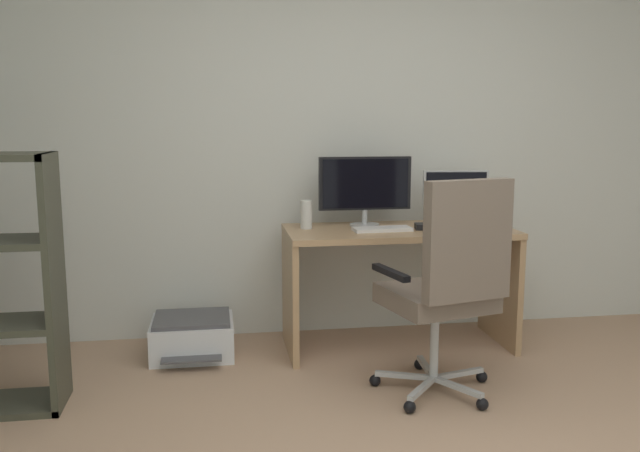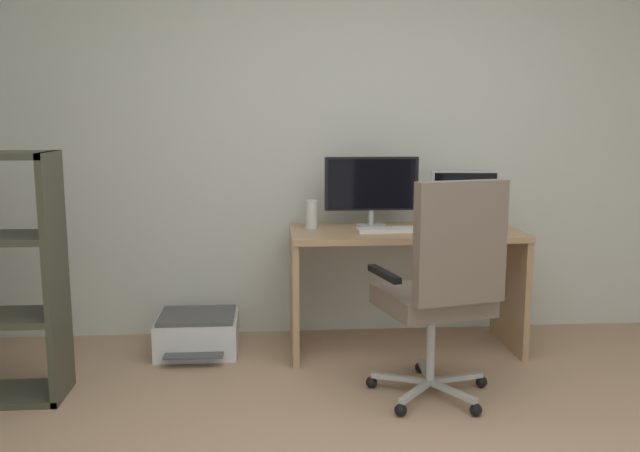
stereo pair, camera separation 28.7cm
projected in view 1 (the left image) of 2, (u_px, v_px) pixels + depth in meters
wall_back at (346, 120)px, 4.28m from camera, size 5.53×0.10×2.74m
desk at (398, 261)px, 4.02m from camera, size 1.35×0.60×0.73m
monitor_main at (365, 186)px, 4.05m from camera, size 0.56×0.18×0.42m
monitor_secondary at (455, 192)px, 4.15m from camera, size 0.40×0.18×0.33m
keyboard at (382, 229)px, 3.91m from camera, size 0.35×0.15×0.02m
computer_mouse at (420, 226)px, 3.96m from camera, size 0.08×0.11×0.03m
desktop_speaker at (306, 214)px, 3.97m from camera, size 0.07×0.07×0.17m
office_chair at (448, 280)px, 3.24m from camera, size 0.63×0.66×1.11m
printer at (193, 336)px, 3.93m from camera, size 0.47×0.49×0.23m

